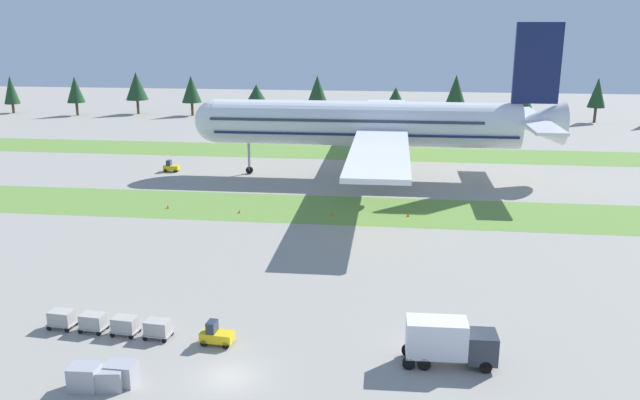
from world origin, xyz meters
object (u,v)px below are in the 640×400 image
at_px(baggage_tug, 216,335).
at_px(taxiway_marker_0, 168,207).
at_px(cargo_dolly_lead, 158,328).
at_px(taxiway_marker_3, 332,214).
at_px(cargo_dolly_second, 125,324).
at_px(airliner, 373,123).
at_px(uld_container_0, 85,377).
at_px(ground_crew_marshaller, 466,351).
at_px(uld_container_2, 109,378).
at_px(taxiway_marker_2, 239,211).
at_px(taxiway_marker_1, 408,215).
at_px(uld_container_1, 121,373).
at_px(catering_truck, 449,341).
at_px(cargo_dolly_third, 93,321).
at_px(cargo_dolly_fourth, 62,318).
at_px(pushback_tractor, 171,167).

relative_size(baggage_tug, taxiway_marker_0, 5.38).
distance_m(cargo_dolly_lead, taxiway_marker_3, 37.40).
bearing_deg(cargo_dolly_second, airliner, 168.50).
xyz_separation_m(baggage_tug, cargo_dolly_lead, (-5.00, 0.45, 0.10)).
xyz_separation_m(uld_container_0, taxiway_marker_0, (-9.96, 44.78, -0.64)).
distance_m(ground_crew_marshaller, uld_container_2, 26.10).
distance_m(baggage_tug, taxiway_marker_2, 36.96).
height_order(uld_container_2, taxiway_marker_2, uld_container_2).
height_order(cargo_dolly_lead, taxiway_marker_1, cargo_dolly_lead).
relative_size(uld_container_1, taxiway_marker_2, 4.31).
height_order(cargo_dolly_lead, uld_container_2, cargo_dolly_lead).
bearing_deg(catering_truck, taxiway_marker_3, -162.79).
relative_size(catering_truck, taxiway_marker_3, 11.87).
relative_size(ground_crew_marshaller, uld_container_0, 0.87).
relative_size(baggage_tug, uld_container_1, 1.35).
relative_size(uld_container_0, taxiway_marker_0, 3.98).
distance_m(taxiway_marker_0, taxiway_marker_3, 22.81).
height_order(cargo_dolly_lead, ground_crew_marshaller, ground_crew_marshaller).
distance_m(cargo_dolly_lead, cargo_dolly_second, 2.90).
height_order(taxiway_marker_0, taxiway_marker_1, taxiway_marker_1).
xyz_separation_m(baggage_tug, cargo_dolly_third, (-10.78, 0.98, 0.10)).
distance_m(cargo_dolly_lead, taxiway_marker_0, 38.87).
relative_size(uld_container_2, taxiway_marker_2, 4.31).
relative_size(cargo_dolly_lead, uld_container_0, 1.16).
bearing_deg(cargo_dolly_fourth, uld_container_2, 48.62).
distance_m(catering_truck, taxiway_marker_2, 44.97).
bearing_deg(cargo_dolly_lead, taxiway_marker_1, 156.13).
height_order(cargo_dolly_lead, taxiway_marker_2, cargo_dolly_lead).
bearing_deg(cargo_dolly_fourth, taxiway_marker_1, 146.28).
height_order(catering_truck, pushback_tractor, catering_truck).
relative_size(catering_truck, uld_container_1, 3.51).
distance_m(uld_container_2, taxiway_marker_1, 49.41).
bearing_deg(cargo_dolly_third, cargo_dolly_second, 90.00).
xyz_separation_m(cargo_dolly_fourth, taxiway_marker_3, (19.13, 35.11, -0.62)).
relative_size(baggage_tug, uld_container_2, 1.35).
bearing_deg(ground_crew_marshaller, taxiway_marker_2, -148.96).
height_order(cargo_dolly_fourth, uld_container_1, uld_container_1).
xyz_separation_m(cargo_dolly_fourth, ground_crew_marshaller, (33.22, -1.75, 0.03)).
xyz_separation_m(airliner, taxiway_marker_2, (-16.73, -23.24, -8.66)).
xyz_separation_m(airliner, catering_truck, (8.44, -60.46, -6.94)).
bearing_deg(uld_container_2, taxiway_marker_2, 91.76).
bearing_deg(pushback_tractor, ground_crew_marshaller, 36.03).
bearing_deg(catering_truck, ground_crew_marshaller, 105.66).
relative_size(baggage_tug, taxiway_marker_1, 5.18).
xyz_separation_m(catering_truck, uld_container_1, (-23.24, -5.57, -1.15)).
height_order(catering_truck, ground_crew_marshaller, catering_truck).
bearing_deg(taxiway_marker_0, uld_container_2, -75.33).
xyz_separation_m(cargo_dolly_second, pushback_tractor, (-16.73, 58.54, -0.10)).
bearing_deg(baggage_tug, uld_container_0, -39.46).
bearing_deg(uld_container_0, uld_container_2, 9.27).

